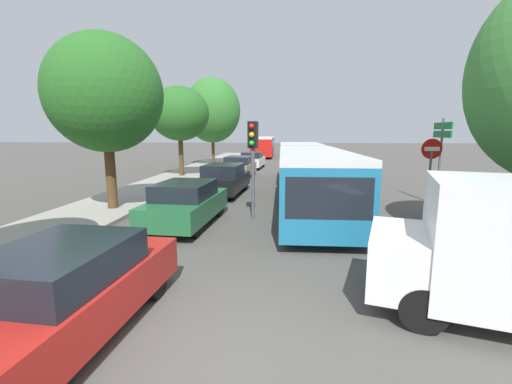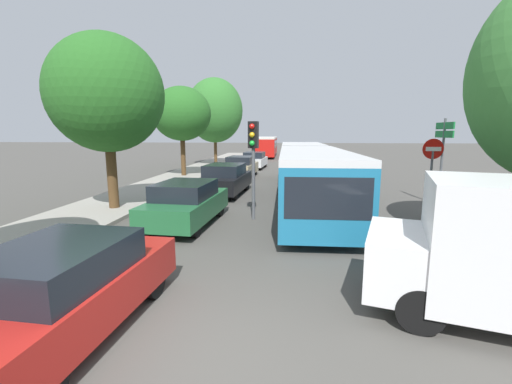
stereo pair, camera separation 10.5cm
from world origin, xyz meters
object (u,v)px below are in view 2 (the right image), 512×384
object	(u,v)px
tree_left_distant	(215,111)
traffic_light	(253,148)
queued_car_tan	(241,167)
direction_sign_post	(443,144)
city_bus_rear	(266,145)
queued_car_black	(225,179)
articulated_bus	(307,168)
queued_car_green	(186,203)
tree_left_far	(182,114)
queued_car_red	(63,290)
queued_car_white	(255,160)
tree_left_mid	(106,94)
no_entry_sign	(432,166)

from	to	relation	value
tree_left_distant	traffic_light	bearing A→B (deg)	-73.96
queued_car_tan	traffic_light	world-z (taller)	traffic_light
traffic_light	direction_sign_post	world-z (taller)	direction_sign_post
tree_left_distant	city_bus_rear	bearing A→B (deg)	74.17
queued_car_tan	city_bus_rear	bearing A→B (deg)	3.21
queued_car_black	articulated_bus	bearing A→B (deg)	-91.11
city_bus_rear	queued_car_tan	bearing A→B (deg)	178.70
traffic_light	queued_car_green	bearing A→B (deg)	-54.27
tree_left_far	queued_car_red	bearing A→B (deg)	-77.83
articulated_bus	direction_sign_post	size ratio (longest dim) A/B	4.46
queued_car_white	tree_left_mid	xyz separation A→B (m)	(-3.79, -16.58, 3.72)
tree_left_mid	traffic_light	bearing A→B (deg)	-7.86
no_entry_sign	tree_left_far	bearing A→B (deg)	-130.49
city_bus_rear	queued_car_red	bearing A→B (deg)	178.98
articulated_bus	tree_left_mid	distance (m)	8.99
queued_car_black	queued_car_red	bearing A→B (deg)	-176.98
traffic_light	city_bus_rear	bearing A→B (deg)	-164.79
tree_left_mid	tree_left_distant	world-z (taller)	tree_left_distant
no_entry_sign	tree_left_mid	world-z (taller)	tree_left_mid
no_entry_sign	queued_car_black	bearing A→B (deg)	-117.00
no_entry_sign	tree_left_far	xyz separation A→B (m)	(-12.15, 10.37, 2.38)
queued_car_tan	tree_left_far	distance (m)	5.29
queued_car_black	tree_left_mid	size ratio (longest dim) A/B	0.67
tree_left_distant	tree_left_mid	bearing A→B (deg)	-89.77
queued_car_tan	traffic_light	xyz separation A→B (m)	(2.08, -11.41, 1.77)
queued_car_red	no_entry_sign	world-z (taller)	no_entry_sign
city_bus_rear	queued_car_tan	size ratio (longest dim) A/B	2.71
city_bus_rear	queued_car_red	distance (m)	40.03
city_bus_rear	tree_left_distant	bearing A→B (deg)	163.38
queued_car_black	direction_sign_post	bearing A→B (deg)	-95.78
queued_car_black	no_entry_sign	bearing A→B (deg)	-113.28
tree_left_far	queued_car_green	bearing A→B (deg)	-72.07
tree_left_mid	queued_car_red	bearing A→B (deg)	-66.44
queued_car_green	traffic_light	distance (m)	2.91
articulated_bus	queued_car_green	world-z (taller)	articulated_bus
tree_left_far	traffic_light	bearing A→B (deg)	-61.50
traffic_light	tree_left_distant	xyz separation A→B (m)	(-5.63, 19.57, 2.50)
city_bus_rear	tree_left_mid	bearing A→B (deg)	172.68
queued_car_red	queued_car_black	size ratio (longest dim) A/B	0.96
queued_car_black	tree_left_distant	size ratio (longest dim) A/B	0.56
traffic_light	direction_sign_post	size ratio (longest dim) A/B	0.94
queued_car_black	tree_left_mid	bearing A→B (deg)	141.43
no_entry_sign	city_bus_rear	bearing A→B (deg)	-165.94
queued_car_green	direction_sign_post	bearing A→B (deg)	-63.08
queued_car_green	tree_left_far	size ratio (longest dim) A/B	0.70
queued_car_white	tree_left_far	distance (m)	8.38
city_bus_rear	queued_car_white	distance (m)	15.43
city_bus_rear	tree_left_far	xyz separation A→B (m)	(-4.11, -21.71, 2.83)
direction_sign_post	queued_car_green	bearing A→B (deg)	18.94
direction_sign_post	tree_left_far	xyz separation A→B (m)	(-13.53, 7.85, 1.70)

